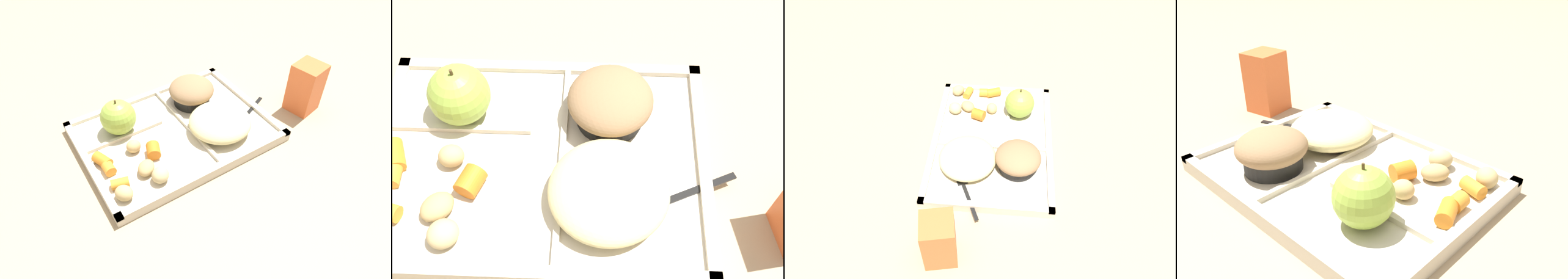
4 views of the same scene
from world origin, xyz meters
TOP-DOWN VIEW (x-y plane):
  - ground at (0.00, 0.00)m, footprint 6.00×6.00m
  - lunch_tray at (-0.00, 0.00)m, footprint 0.39×0.28m
  - green_apple at (-0.10, 0.06)m, footprint 0.07×0.07m
  - bran_muffin at (0.08, 0.06)m, footprint 0.10×0.10m
  - carrot_slice_small at (-0.07, -0.04)m, footprint 0.04×0.04m
  - carrot_slice_edge at (-0.16, -0.07)m, footprint 0.04×0.03m
  - carrot_slice_diagonal at (-0.16, -0.03)m, footprint 0.02×0.02m
  - carrot_slice_back at (-0.16, -0.01)m, footprint 0.03×0.04m
  - potato_chunk_small at (-0.10, -0.07)m, footprint 0.05×0.05m
  - potato_chunk_browned at (-0.10, -0.01)m, footprint 0.03×0.03m
  - potato_chunk_large at (-0.16, -0.10)m, footprint 0.04×0.04m
  - potato_chunk_corner at (-0.09, -0.10)m, footprint 0.05×0.05m
  - egg_noodle_pile at (0.08, -0.05)m, footprint 0.13×0.13m
  - meatball_side at (0.07, -0.05)m, footprint 0.03×0.03m
  - meatball_back at (0.05, -0.03)m, footprint 0.03×0.03m
  - plastic_fork at (0.14, -0.05)m, footprint 0.14×0.08m
  - milk_carton at (0.29, -0.08)m, footprint 0.07×0.07m

SIDE VIEW (x-z plane):
  - ground at x=0.00m, z-range 0.00..0.00m
  - lunch_tray at x=0.00m, z-range 0.00..0.02m
  - plastic_fork at x=0.14m, z-range 0.02..0.02m
  - carrot_slice_edge at x=-0.16m, z-range 0.02..0.03m
  - carrot_slice_diagonal at x=-0.16m, z-range 0.02..0.04m
  - carrot_slice_back at x=-0.16m, z-range 0.02..0.04m
  - potato_chunk_small at x=-0.10m, z-range 0.02..0.04m
  - potato_chunk_browned at x=-0.10m, z-range 0.02..0.04m
  - carrot_slice_small at x=-0.07m, z-range 0.02..0.04m
  - potato_chunk_large at x=-0.16m, z-range 0.02..0.04m
  - potato_chunk_corner at x=-0.09m, z-range 0.02..0.04m
  - meatball_side at x=0.07m, z-range 0.02..0.05m
  - meatball_back at x=0.05m, z-range 0.02..0.05m
  - egg_noodle_pile at x=0.08m, z-range 0.02..0.06m
  - bran_muffin at x=0.08m, z-range 0.02..0.07m
  - green_apple at x=-0.10m, z-range 0.01..0.09m
  - milk_carton at x=0.29m, z-range 0.00..0.11m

